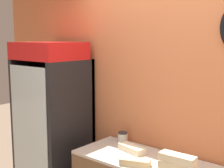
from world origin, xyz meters
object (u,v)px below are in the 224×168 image
at_px(sandwich_flat_left, 135,162).
at_px(sandwich_flat_right, 132,149).
at_px(beverage_cooler, 56,122).
at_px(sandwich_stack_top, 177,158).
at_px(sandwich_stack_middle, 177,166).
at_px(condiment_jar, 123,137).

bearing_deg(sandwich_flat_left, sandwich_flat_right, 131.23).
distance_m(beverage_cooler, sandwich_stack_top, 1.56).
xyz_separation_m(sandwich_stack_middle, sandwich_stack_top, (0.00, 0.00, 0.06)).
bearing_deg(sandwich_flat_right, beverage_cooler, -177.56).
distance_m(sandwich_stack_top, sandwich_flat_right, 0.60).
bearing_deg(sandwich_stack_top, sandwich_flat_left, -174.35).
bearing_deg(sandwich_stack_middle, sandwich_stack_top, 0.00).
height_order(beverage_cooler, sandwich_flat_left, beverage_cooler).
bearing_deg(sandwich_stack_middle, beverage_cooler, 174.38).
bearing_deg(sandwich_flat_right, condiment_jar, 146.20).
bearing_deg(sandwich_flat_right, sandwich_flat_left, -48.77).
distance_m(sandwich_stack_middle, condiment_jar, 0.85).
bearing_deg(sandwich_stack_top, sandwich_flat_right, 160.74).
height_order(sandwich_stack_top, sandwich_flat_left, sandwich_stack_top).
relative_size(beverage_cooler, condiment_jar, 18.03).
bearing_deg(sandwich_flat_left, sandwich_stack_middle, 5.65).
distance_m(sandwich_stack_middle, sandwich_flat_right, 0.59).
bearing_deg(condiment_jar, sandwich_flat_left, -41.87).
height_order(sandwich_stack_middle, sandwich_stack_top, sandwich_stack_top).
height_order(sandwich_stack_middle, sandwich_flat_left, sandwich_stack_middle).
height_order(beverage_cooler, sandwich_stack_top, beverage_cooler).
relative_size(beverage_cooler, sandwich_stack_top, 6.95).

